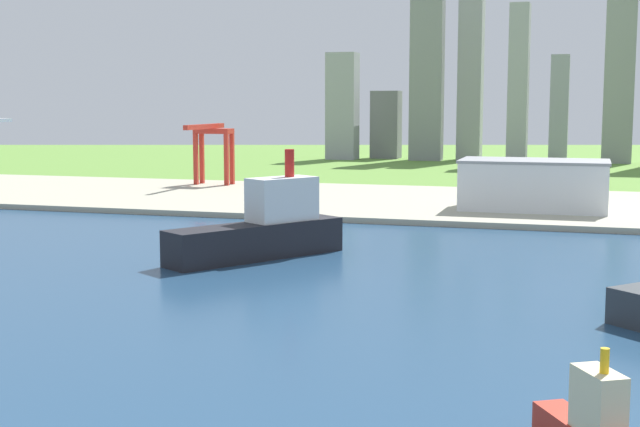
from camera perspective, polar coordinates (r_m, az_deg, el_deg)
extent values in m
plane|color=#5E8D38|center=(230.84, 2.32, -4.85)|extent=(2400.00, 2400.00, 0.00)
cube|color=navy|center=(175.05, -2.67, -8.74)|extent=(840.00, 360.00, 0.15)
cube|color=#A9A68F|center=(415.16, 8.90, 0.61)|extent=(840.00, 140.00, 2.50)
cube|color=black|center=(273.82, -4.12, -1.77)|extent=(42.99, 57.34, 10.85)
cube|color=silver|center=(278.34, -2.44, 0.93)|extent=(20.51, 23.88, 13.63)
cylinder|color=red|center=(279.21, -1.97, 3.25)|extent=(2.99, 2.99, 8.68)
cube|color=beige|center=(125.53, 17.39, -11.46)|extent=(7.66, 9.13, 8.60)
cylinder|color=yellow|center=(122.86, 17.77, -8.97)|extent=(1.18, 1.18, 3.34)
cube|color=#B72D23|center=(497.05, -7.96, 3.47)|extent=(2.20, 2.20, 28.13)
cube|color=#B72D23|center=(489.69, -6.01, 3.44)|extent=(2.20, 2.20, 28.13)
cube|color=#B72D23|center=(504.31, -7.58, 3.52)|extent=(2.20, 2.20, 28.13)
cube|color=#B72D23|center=(497.06, -5.65, 3.50)|extent=(2.20, 2.20, 28.13)
cube|color=#B72D23|center=(496.22, -6.83, 5.27)|extent=(20.67, 10.00, 2.80)
cube|color=#B72D23|center=(485.17, -7.41, 5.55)|extent=(2.60, 47.99, 2.60)
cube|color=white|center=(388.54, 13.52, 1.72)|extent=(60.34, 32.59, 20.01)
cube|color=gray|center=(387.71, 13.57, 3.28)|extent=(61.55, 33.25, 1.20)
cube|color=#9998A3|center=(750.18, 1.45, 6.88)|extent=(24.66, 19.67, 88.68)
cube|color=slate|center=(766.52, 4.25, 5.70)|extent=(23.74, 20.21, 57.32)
cube|color=gray|center=(741.71, 6.86, 8.60)|extent=(26.24, 16.62, 134.65)
cube|color=#96969B|center=(752.35, 9.62, 8.52)|extent=(19.23, 20.93, 134.33)
cube|color=#98989F|center=(718.21, 12.60, 8.09)|extent=(14.97, 22.58, 123.49)
cube|color=#91959C|center=(743.45, 15.07, 6.51)|extent=(14.44, 14.93, 85.38)
cube|color=gray|center=(740.80, 18.64, 8.84)|extent=(22.52, 18.19, 148.98)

